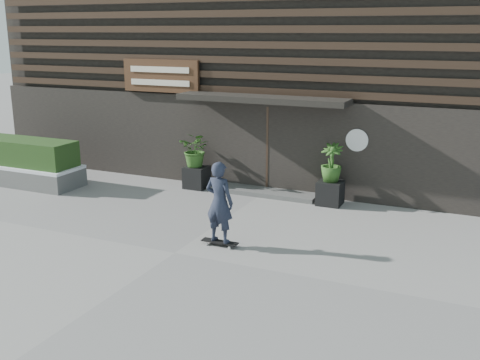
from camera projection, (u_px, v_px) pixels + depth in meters
The scene contains 11 objects.
ground at pixel (175, 253), 11.22m from camera, with size 80.00×80.00×0.00m, color gray.
entrance_step at pixel (263, 191), 15.26m from camera, with size 3.00×0.80×0.12m, color #4D4C4A.
planter_pot_left at pixel (197, 177), 15.78m from camera, with size 0.60×0.60×0.60m, color black.
bamboo_left at pixel (196, 150), 15.58m from camera, with size 0.86×0.75×0.96m, color #2D591E.
planter_pot_right at pixel (330, 193), 14.26m from camera, with size 0.60×0.60×0.60m, color black.
bamboo_right at pixel (331, 163), 14.06m from camera, with size 0.54×0.54×0.96m, color #2D591E.
raised_bed at pixel (24, 175), 16.25m from camera, with size 3.50×1.20×0.50m, color #51514E.
snow_layer at pixel (23, 165), 16.17m from camera, with size 3.50×1.20×0.08m, color white.
hedge at pixel (22, 151), 16.07m from camera, with size 3.30×1.00×0.70m, color #1E3B15.
building at pixel (325, 38), 18.97m from camera, with size 18.00×11.00×8.00m.
skateboarder at pixel (219, 203), 11.36m from camera, with size 0.78×0.46×1.76m.
Camera 1 is at (5.50, -9.01, 4.26)m, focal length 42.67 mm.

